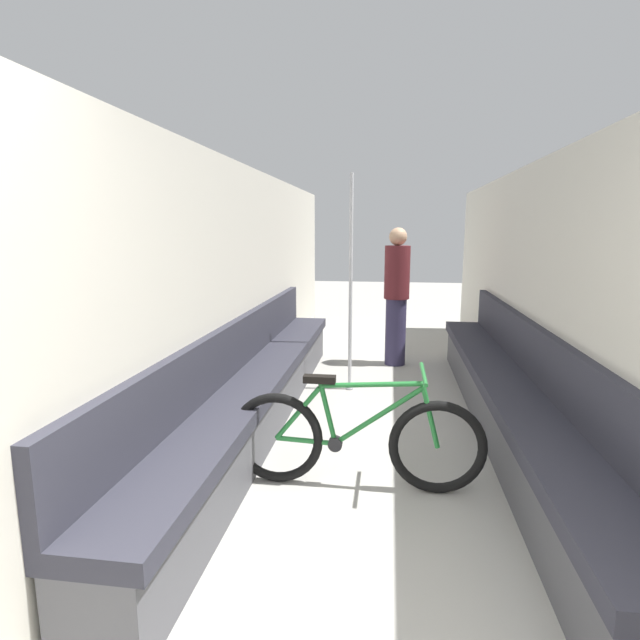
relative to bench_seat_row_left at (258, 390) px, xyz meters
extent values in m
cube|color=beige|center=(-0.25, -0.15, 0.78)|extent=(0.10, 9.27, 2.18)
cube|color=beige|center=(2.28, -0.15, 0.78)|extent=(0.10, 9.27, 2.18)
cube|color=#4C4C51|center=(0.02, 0.00, -0.11)|extent=(0.39, 4.85, 0.39)
cube|color=#2D2D38|center=(0.02, 0.00, 0.13)|extent=(0.46, 4.85, 0.10)
cube|color=#2D2D38|center=(-0.17, 0.00, 0.38)|extent=(0.07, 4.85, 0.40)
cube|color=#4C4C51|center=(2.00, 0.00, -0.11)|extent=(0.39, 4.85, 0.39)
cube|color=#2D2D38|center=(2.00, 0.00, 0.13)|extent=(0.46, 4.85, 0.10)
cube|color=#2D2D38|center=(2.19, 0.00, 0.38)|extent=(0.07, 4.85, 0.40)
torus|color=black|center=(0.37, -0.91, -0.01)|extent=(0.60, 0.06, 0.60)
torus|color=black|center=(1.38, -0.91, -0.01)|extent=(0.60, 0.06, 0.60)
cylinder|color=#237533|center=(0.56, -0.91, -0.01)|extent=(0.38, 0.03, 0.05)
cylinder|color=#237533|center=(0.51, -0.91, 0.17)|extent=(0.30, 0.03, 0.37)
cylinder|color=#237533|center=(0.70, -0.91, 0.19)|extent=(0.13, 0.03, 0.43)
cylinder|color=#237533|center=(1.02, -0.91, 0.17)|extent=(0.55, 0.03, 0.41)
cylinder|color=#237533|center=(0.97, -0.91, 0.38)|extent=(0.63, 0.03, 0.07)
cylinder|color=#237533|center=(1.33, -0.91, 0.19)|extent=(0.13, 0.03, 0.40)
cylinder|color=black|center=(0.75, -0.91, -0.02)|extent=(0.09, 0.06, 0.09)
cube|color=black|center=(0.65, -0.91, 0.40)|extent=(0.20, 0.07, 0.04)
cylinder|color=#237533|center=(1.28, -0.91, 0.46)|extent=(0.02, 0.46, 0.02)
cylinder|color=gray|center=(0.68, 1.06, -0.30)|extent=(0.08, 0.08, 0.01)
cylinder|color=silver|center=(0.68, 1.06, 0.77)|extent=(0.04, 0.04, 2.16)
cylinder|color=#332D4C|center=(1.15, 2.10, 0.10)|extent=(0.25, 0.25, 0.81)
cylinder|color=#5B1E23|center=(1.15, 2.10, 0.81)|extent=(0.30, 0.30, 0.62)
sphere|color=tan|center=(1.15, 2.10, 1.23)|extent=(0.21, 0.21, 0.21)
camera|label=1|loc=(1.07, -3.86, 1.31)|focal=28.00mm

